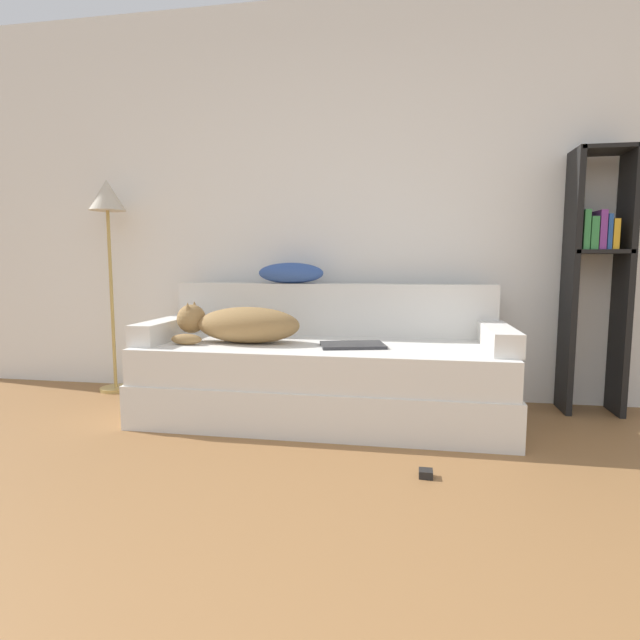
% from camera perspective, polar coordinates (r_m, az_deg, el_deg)
% --- Properties ---
extents(wall_back, '(7.07, 0.06, 2.70)m').
position_cam_1_polar(wall_back, '(3.54, 5.21, 13.24)').
color(wall_back, white).
rests_on(wall_back, ground_plane).
extents(couch, '(2.15, 0.88, 0.46)m').
position_cam_1_polar(couch, '(3.03, 0.32, -7.00)').
color(couch, silver).
rests_on(couch, ground_plane).
extents(couch_backrest, '(2.11, 0.15, 0.34)m').
position_cam_1_polar(couch_backrest, '(3.33, 1.39, 1.24)').
color(couch_backrest, silver).
rests_on(couch_backrest, couch).
extents(couch_arm_left, '(0.15, 0.69, 0.12)m').
position_cam_1_polar(couch_arm_left, '(3.29, -17.13, -1.01)').
color(couch_arm_left, silver).
rests_on(couch_arm_left, couch).
extents(couch_arm_right, '(0.15, 0.69, 0.12)m').
position_cam_1_polar(couch_arm_right, '(2.97, 19.66, -1.87)').
color(couch_arm_right, silver).
rests_on(couch_arm_right, couch).
extents(dog, '(0.76, 0.32, 0.24)m').
position_cam_1_polar(dog, '(3.03, -9.14, -0.49)').
color(dog, olive).
rests_on(dog, couch).
extents(laptop, '(0.41, 0.32, 0.02)m').
position_cam_1_polar(laptop, '(2.87, 3.74, -2.88)').
color(laptop, '#2D2D30').
rests_on(laptop, couch).
extents(throw_pillow, '(0.44, 0.21, 0.14)m').
position_cam_1_polar(throw_pillow, '(3.35, -3.35, 5.38)').
color(throw_pillow, '#335199').
rests_on(throw_pillow, couch_backrest).
extents(bookshelf, '(0.34, 0.26, 1.62)m').
position_cam_1_polar(bookshelf, '(3.51, 29.04, 5.32)').
color(bookshelf, black).
rests_on(bookshelf, ground_plane).
extents(floor_lamp, '(0.25, 0.25, 1.52)m').
position_cam_1_polar(floor_lamp, '(3.92, -23.09, 10.90)').
color(floor_lamp, tan).
rests_on(floor_lamp, ground_plane).
extents(power_adapter, '(0.06, 0.06, 0.03)m').
position_cam_1_polar(power_adapter, '(2.33, 12.00, -16.79)').
color(power_adapter, black).
rests_on(power_adapter, ground_plane).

